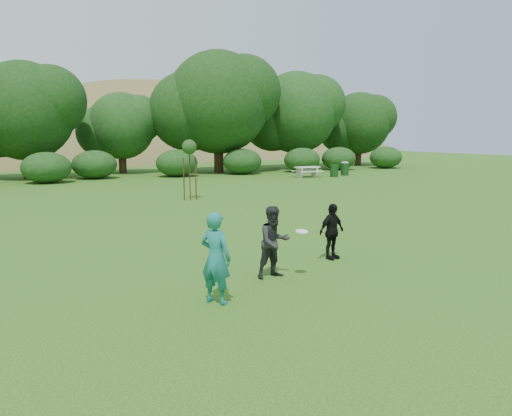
{
  "coord_description": "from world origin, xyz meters",
  "views": [
    {
      "loc": [
        -6.41,
        -8.94,
        3.13
      ],
      "look_at": [
        0.0,
        3.0,
        1.1
      ],
      "focal_mm": 35.0,
      "sensor_mm": 36.0,
      "label": 1
    }
  ],
  "objects": [
    {
      "name": "tree_row",
      "position": [
        3.23,
        28.68,
        4.87
      ],
      "size": [
        53.92,
        10.38,
        9.62
      ],
      "color": "#3A2616",
      "rests_on": "ground"
    },
    {
      "name": "hillside",
      "position": [
        -0.56,
        68.45,
        -11.97
      ],
      "size": [
        150.0,
        72.0,
        52.0
      ],
      "color": "olive",
      "rests_on": "ground"
    },
    {
      "name": "frisbee",
      "position": [
        -0.54,
        -0.1,
        1.03
      ],
      "size": [
        0.27,
        0.27,
        0.06
      ],
      "color": "white",
      "rests_on": "ground"
    },
    {
      "name": "picnic_table",
      "position": [
        13.85,
        20.99,
        0.52
      ],
      "size": [
        1.8,
        1.48,
        0.76
      ],
      "color": "silver",
      "rests_on": "ground"
    },
    {
      "name": "ground",
      "position": [
        0.0,
        0.0,
        0.0
      ],
      "size": [
        120.0,
        120.0,
        0.0
      ],
      "primitive_type": "plane",
      "color": "#19470C",
      "rests_on": "ground"
    },
    {
      "name": "player_black",
      "position": [
        1.05,
        0.95,
        0.7
      ],
      "size": [
        0.88,
        0.5,
        1.41
      ],
      "primitive_type": "imported",
      "rotation": [
        0.0,
        0.0,
        0.2
      ],
      "color": "black",
      "rests_on": "ground"
    },
    {
      "name": "trash_can_near",
      "position": [
        15.71,
        20.26,
        0.45
      ],
      "size": [
        0.6,
        0.6,
        0.9
      ],
      "primitive_type": "cylinder",
      "color": "#143816",
      "rests_on": "ground"
    },
    {
      "name": "player_grey",
      "position": [
        -1.04,
        0.23,
        0.79
      ],
      "size": [
        0.79,
        0.62,
        1.58
      ],
      "primitive_type": "imported",
      "rotation": [
        0.0,
        0.0,
        0.04
      ],
      "color": "#232325",
      "rests_on": "ground"
    },
    {
      "name": "player_teal",
      "position": [
        -2.84,
        -0.71,
        0.86
      ],
      "size": [
        0.68,
        0.75,
        1.72
      ],
      "primitive_type": "imported",
      "rotation": [
        0.0,
        0.0,
        2.14
      ],
      "color": "#19716D",
      "rests_on": "ground"
    },
    {
      "name": "trash_can_lidded",
      "position": [
        17.18,
        20.91,
        0.54
      ],
      "size": [
        0.6,
        0.6,
        1.05
      ],
      "color": "#153B17",
      "rests_on": "ground"
    },
    {
      "name": "sapling",
      "position": [
        1.97,
        13.3,
        2.42
      ],
      "size": [
        0.7,
        0.7,
        2.85
      ],
      "color": "#351F14",
      "rests_on": "ground"
    }
  ]
}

